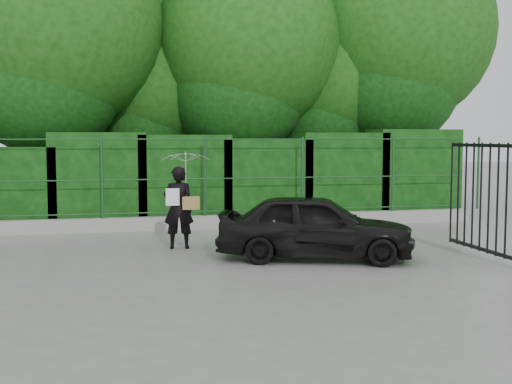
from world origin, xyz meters
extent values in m
plane|color=gray|center=(0.00, 0.00, 0.00)|extent=(80.00, 80.00, 0.00)
cube|color=#9E9E99|center=(0.00, 4.50, 0.15)|extent=(14.00, 0.25, 0.30)
cylinder|color=#1C4720|center=(-1.90, 4.50, 1.20)|extent=(0.06, 0.06, 1.80)
cylinder|color=#1C4720|center=(0.40, 4.50, 1.20)|extent=(0.06, 0.06, 1.80)
cylinder|color=#1C4720|center=(2.70, 4.50, 1.20)|extent=(0.06, 0.06, 1.80)
cylinder|color=#1C4720|center=(5.00, 4.50, 1.20)|extent=(0.06, 0.06, 1.80)
cylinder|color=#1C4720|center=(7.30, 4.50, 1.20)|extent=(0.06, 0.06, 1.80)
cylinder|color=#1C4720|center=(0.00, 4.50, 0.40)|extent=(13.60, 0.03, 0.03)
cylinder|color=#1C4720|center=(0.00, 4.50, 1.15)|extent=(13.60, 0.03, 0.03)
cylinder|color=#1C4720|center=(0.00, 4.50, 2.05)|extent=(13.60, 0.03, 0.03)
cube|color=black|center=(-4.00, 5.50, 0.94)|extent=(2.20, 1.20, 1.87)
cube|color=black|center=(-2.00, 5.50, 1.10)|extent=(2.20, 1.20, 2.21)
cube|color=black|center=(0.00, 5.50, 1.08)|extent=(2.20, 1.20, 2.15)
cube|color=black|center=(2.00, 5.50, 1.03)|extent=(2.20, 1.20, 2.06)
cube|color=black|center=(4.00, 5.50, 1.10)|extent=(2.20, 1.20, 2.21)
cube|color=black|center=(6.00, 5.50, 1.15)|extent=(2.20, 1.20, 2.30)
cylinder|color=black|center=(-3.00, 7.20, 2.25)|extent=(0.36, 0.36, 4.50)
sphere|color=#14470F|center=(-3.00, 7.20, 4.95)|extent=(5.40, 5.40, 5.40)
cylinder|color=black|center=(-0.50, 8.50, 1.62)|extent=(0.36, 0.36, 3.25)
sphere|color=#14470F|center=(-0.50, 8.50, 3.58)|extent=(3.90, 3.90, 3.90)
cylinder|color=black|center=(2.00, 7.50, 2.12)|extent=(0.36, 0.36, 4.25)
sphere|color=#14470F|center=(2.00, 7.50, 4.68)|extent=(5.10, 5.10, 5.10)
cylinder|color=black|center=(4.50, 8.20, 1.75)|extent=(0.36, 0.36, 3.50)
sphere|color=#14470F|center=(4.50, 8.20, 3.85)|extent=(4.20, 4.20, 4.20)
cylinder|color=black|center=(6.50, 7.80, 2.38)|extent=(0.36, 0.36, 4.75)
sphere|color=#14470F|center=(6.50, 7.80, 5.23)|extent=(5.70, 5.70, 5.70)
cube|color=black|center=(4.60, -0.05, 0.15)|extent=(0.05, 2.00, 0.06)
cube|color=black|center=(4.60, -0.05, 1.95)|extent=(0.05, 2.00, 0.06)
cylinder|color=black|center=(4.60, -0.75, 1.05)|extent=(0.04, 0.04, 1.90)
cylinder|color=black|center=(4.60, -0.50, 1.05)|extent=(0.04, 0.04, 1.90)
cylinder|color=black|center=(4.60, -0.25, 1.05)|extent=(0.04, 0.04, 1.90)
cylinder|color=black|center=(4.60, 0.00, 1.05)|extent=(0.04, 0.04, 1.90)
cylinder|color=black|center=(4.60, 0.25, 1.05)|extent=(0.04, 0.04, 1.90)
cylinder|color=black|center=(4.60, 0.50, 1.05)|extent=(0.04, 0.04, 1.90)
cylinder|color=black|center=(4.60, 0.75, 1.05)|extent=(0.04, 0.04, 1.90)
cylinder|color=black|center=(4.60, 1.00, 1.05)|extent=(0.04, 0.04, 1.90)
imported|color=black|center=(-0.46, 1.98, 0.78)|extent=(0.61, 0.45, 1.55)
imported|color=silver|center=(-0.31, 2.03, 1.41)|extent=(0.92, 0.93, 0.84)
cube|color=olive|center=(-0.24, 1.90, 0.87)|extent=(0.32, 0.15, 0.24)
cube|color=white|center=(-0.58, 1.86, 0.99)|extent=(0.25, 0.02, 0.32)
imported|color=black|center=(1.72, 0.41, 0.57)|extent=(3.60, 2.32, 1.14)
camera|label=1|loc=(-1.61, -10.00, 2.08)|focal=45.00mm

